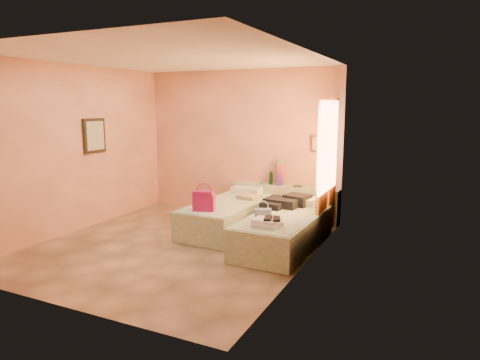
# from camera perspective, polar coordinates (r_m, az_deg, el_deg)

# --- Properties ---
(ground) EXTENTS (4.50, 4.50, 0.00)m
(ground) POSITION_cam_1_polar(r_m,az_deg,el_deg) (6.74, -8.22, -8.58)
(ground) COLOR tan
(ground) RESTS_ON ground
(room_walls) EXTENTS (4.02, 4.51, 2.81)m
(room_walls) POSITION_cam_1_polar(r_m,az_deg,el_deg) (6.77, -4.48, 7.03)
(room_walls) COLOR #F7B284
(room_walls) RESTS_ON ground
(headboard_ledge) EXTENTS (2.05, 0.30, 0.65)m
(headboard_ledge) POSITION_cam_1_polar(r_m,az_deg,el_deg) (8.05, 5.91, -3.05)
(headboard_ledge) COLOR #9FAE8E
(headboard_ledge) RESTS_ON ground
(bed_left) EXTENTS (0.95, 2.02, 0.50)m
(bed_left) POSITION_cam_1_polar(r_m,az_deg,el_deg) (7.37, -1.57, -4.81)
(bed_left) COLOR beige
(bed_left) RESTS_ON ground
(bed_right) EXTENTS (0.95, 2.02, 0.50)m
(bed_right) POSITION_cam_1_polar(r_m,az_deg,el_deg) (6.52, 5.81, -6.85)
(bed_right) COLOR beige
(bed_right) RESTS_ON ground
(water_bottle) EXTENTS (0.09, 0.09, 0.24)m
(water_bottle) POSITION_cam_1_polar(r_m,az_deg,el_deg) (8.07, 4.14, 0.25)
(water_bottle) COLOR #13351C
(water_bottle) RESTS_ON headboard_ledge
(rainbow_box) EXTENTS (0.13, 0.13, 0.48)m
(rainbow_box) POSITION_cam_1_polar(r_m,az_deg,el_deg) (8.00, 5.40, 1.02)
(rainbow_box) COLOR #AC155A
(rainbow_box) RESTS_ON headboard_ledge
(small_dish) EXTENTS (0.15, 0.15, 0.03)m
(small_dish) POSITION_cam_1_polar(r_m,az_deg,el_deg) (8.09, 3.13, -0.47)
(small_dish) COLOR #549A71
(small_dish) RESTS_ON headboard_ledge
(green_book) EXTENTS (0.19, 0.16, 0.03)m
(green_book) POSITION_cam_1_polar(r_m,az_deg,el_deg) (7.89, 7.70, -0.84)
(green_book) COLOR #234226
(green_book) RESTS_ON headboard_ledge
(flower_vase) EXTENTS (0.23, 0.23, 0.23)m
(flower_vase) POSITION_cam_1_polar(r_m,az_deg,el_deg) (7.79, 11.15, -0.30)
(flower_vase) COLOR silver
(flower_vase) RESTS_ON headboard_ledge
(magenta_handbag) EXTENTS (0.38, 0.28, 0.31)m
(magenta_handbag) POSITION_cam_1_polar(r_m,az_deg,el_deg) (6.71, -4.81, -2.76)
(magenta_handbag) COLOR #AC155A
(magenta_handbag) RESTS_ON bed_left
(khaki_garment) EXTENTS (0.42, 0.36, 0.06)m
(khaki_garment) POSITION_cam_1_polar(r_m,az_deg,el_deg) (7.54, 1.25, -2.29)
(khaki_garment) COLOR tan
(khaki_garment) RESTS_ON bed_left
(clothes_pile) EXTENTS (0.64, 0.64, 0.17)m
(clothes_pile) POSITION_cam_1_polar(r_m,az_deg,el_deg) (6.99, 6.05, -2.86)
(clothes_pile) COLOR black
(clothes_pile) RESTS_ON bed_right
(blue_handbag) EXTENTS (0.27, 0.19, 0.16)m
(blue_handbag) POSITION_cam_1_polar(r_m,az_deg,el_deg) (6.20, 3.05, -4.56)
(blue_handbag) COLOR #436CA3
(blue_handbag) RESTS_ON bed_right
(towel_stack) EXTENTS (0.37, 0.32, 0.10)m
(towel_stack) POSITION_cam_1_polar(r_m,az_deg,el_deg) (5.85, 3.63, -5.74)
(towel_stack) COLOR white
(towel_stack) RESTS_ON bed_right
(sandal_pair) EXTENTS (0.24, 0.29, 0.03)m
(sandal_pair) POSITION_cam_1_polar(r_m,az_deg,el_deg) (5.84, 4.30, -5.14)
(sandal_pair) COLOR black
(sandal_pair) RESTS_ON towel_stack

